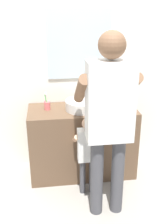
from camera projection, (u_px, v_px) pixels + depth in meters
name	position (u px, v px, depth m)	size (l,w,h in m)	color
ground_plane	(86.00, 185.00, 3.19)	(14.00, 14.00, 0.00)	#9E998E
back_wall	(79.00, 60.00, 3.26)	(4.40, 0.10, 2.70)	silver
vanity_cabinet	(82.00, 141.00, 3.31)	(1.25, 0.54, 0.84)	brown
sink_basin	(82.00, 105.00, 3.12)	(0.39, 0.39, 0.11)	silver
faucet	(80.00, 96.00, 3.32)	(0.18, 0.14, 0.18)	#B7BABF
toothbrush_cup	(47.00, 105.00, 3.11)	(0.07, 0.07, 0.21)	#D86666
child_toddler	(87.00, 149.00, 2.90)	(0.28, 0.28, 0.90)	#47474C
adult_parent	(109.00, 113.00, 2.43)	(0.55, 0.58, 1.78)	#47474C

